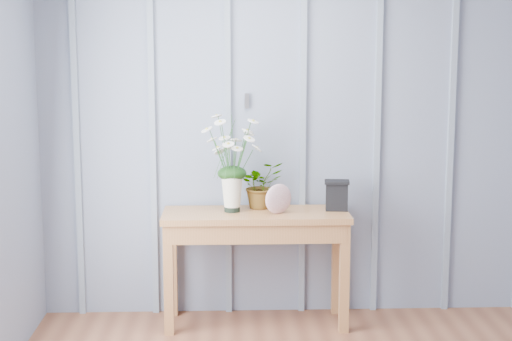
{
  "coord_description": "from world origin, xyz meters",
  "views": [
    {
      "loc": [
        -0.76,
        -2.95,
        1.82
      ],
      "look_at": [
        -0.57,
        1.94,
        1.03
      ],
      "focal_mm": 55.0,
      "sensor_mm": 36.0,
      "label": 1
    }
  ],
  "objects_px": {
    "sideboard": "(256,229)",
    "daisy_vase": "(232,149)",
    "felt_disc_vessel": "(278,199)",
    "carved_box": "(337,195)"
  },
  "relations": [
    {
      "from": "sideboard",
      "to": "felt_disc_vessel",
      "type": "distance_m",
      "value": 0.26
    },
    {
      "from": "sideboard",
      "to": "daisy_vase",
      "type": "distance_m",
      "value": 0.54
    },
    {
      "from": "daisy_vase",
      "to": "carved_box",
      "type": "height_order",
      "value": "daisy_vase"
    },
    {
      "from": "sideboard",
      "to": "felt_disc_vessel",
      "type": "bearing_deg",
      "value": -20.8
    },
    {
      "from": "felt_disc_vessel",
      "to": "carved_box",
      "type": "distance_m",
      "value": 0.4
    },
    {
      "from": "daisy_vase",
      "to": "felt_disc_vessel",
      "type": "xyz_separation_m",
      "value": [
        0.29,
        -0.07,
        -0.31
      ]
    },
    {
      "from": "daisy_vase",
      "to": "carved_box",
      "type": "relative_size",
      "value": 3.31
    },
    {
      "from": "sideboard",
      "to": "felt_disc_vessel",
      "type": "xyz_separation_m",
      "value": [
        0.14,
        -0.05,
        0.21
      ]
    },
    {
      "from": "sideboard",
      "to": "daisy_vase",
      "type": "height_order",
      "value": "daisy_vase"
    },
    {
      "from": "daisy_vase",
      "to": "felt_disc_vessel",
      "type": "bearing_deg",
      "value": -14.18
    }
  ]
}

